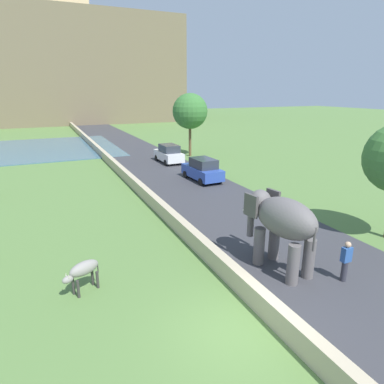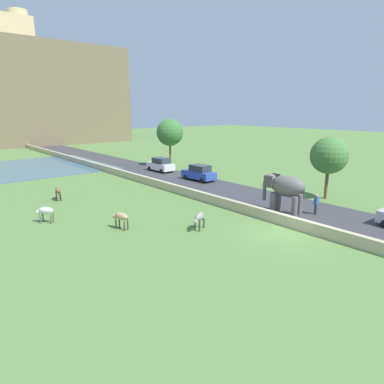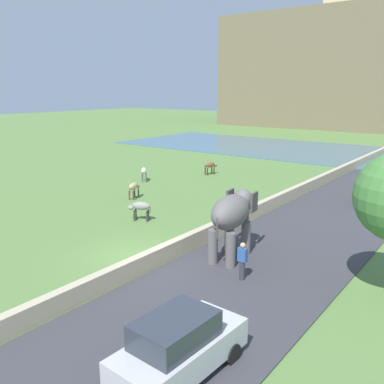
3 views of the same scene
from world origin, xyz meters
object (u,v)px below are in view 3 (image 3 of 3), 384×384
at_px(person_beside_elephant, 242,261).
at_px(cow_tan, 134,187).
at_px(elephant, 232,215).
at_px(car_blue, 381,193).
at_px(car_silver, 179,346).
at_px(cow_white, 144,171).
at_px(cow_grey, 140,207).
at_px(cow_brown, 210,165).

height_order(person_beside_elephant, cow_tan, person_beside_elephant).
height_order(elephant, car_blue, elephant).
relative_size(car_silver, cow_white, 3.25).
distance_m(elephant, cow_tan, 12.20).
relative_size(person_beside_elephant, car_blue, 0.40).
height_order(cow_grey, cow_white, same).
xyz_separation_m(cow_tan, cow_brown, (-0.59, 10.21, 0.00)).
relative_size(person_beside_elephant, cow_tan, 1.15).
bearing_deg(car_blue, cow_tan, -149.73).
xyz_separation_m(cow_tan, cow_grey, (3.90, -3.43, 0.00)).
relative_size(car_silver, cow_brown, 2.86).
bearing_deg(cow_tan, cow_brown, 93.31).
height_order(elephant, car_silver, elephant).
distance_m(elephant, car_silver, 8.49).
distance_m(elephant, cow_white, 17.38).
xyz_separation_m(cow_grey, cow_white, (-7.29, 8.02, 0.00)).
relative_size(cow_grey, cow_white, 1.11).
height_order(elephant, cow_tan, elephant).
bearing_deg(car_silver, cow_white, 135.54).
distance_m(car_blue, cow_brown, 14.98).
distance_m(elephant, car_blue, 13.70).
relative_size(cow_brown, cow_white, 1.13).
height_order(person_beside_elephant, cow_brown, person_beside_elephant).
height_order(person_beside_elephant, cow_grey, person_beside_elephant).
xyz_separation_m(elephant, cow_brown, (-11.67, 15.16, -1.20)).
bearing_deg(cow_brown, person_beside_elephant, -51.94).
distance_m(cow_tan, cow_brown, 10.23).
bearing_deg(cow_white, cow_grey, -47.72).
height_order(cow_tan, cow_grey, same).
bearing_deg(car_blue, car_silver, -90.01).
bearing_deg(person_beside_elephant, cow_brown, 128.06).
bearing_deg(elephant, cow_brown, 127.59).
distance_m(elephant, cow_grey, 7.44).
xyz_separation_m(elephant, cow_white, (-14.48, 9.54, -1.20)).
xyz_separation_m(car_silver, cow_grey, (-10.36, 9.31, -0.06)).
relative_size(car_silver, cow_grey, 2.92).
relative_size(elephant, cow_white, 2.83).
relative_size(car_blue, cow_white, 3.25).
bearing_deg(cow_white, cow_tan, -53.49).
xyz_separation_m(elephant, cow_grey, (-7.19, 1.52, -1.20)).
relative_size(elephant, car_silver, 0.87).
height_order(car_blue, car_silver, same).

